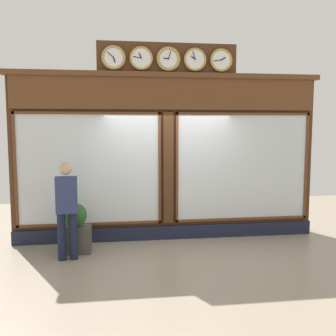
% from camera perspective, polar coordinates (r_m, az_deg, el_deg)
% --- Properties ---
extents(ground_plane, '(14.00, 14.00, 0.00)m').
position_cam_1_polar(ground_plane, '(5.40, 4.33, -18.88)').
color(ground_plane, gray).
extents(shop_facade, '(6.22, 0.42, 3.91)m').
position_cam_1_polar(shop_facade, '(7.79, -0.13, 1.96)').
color(shop_facade, '#4C2B16').
rests_on(shop_facade, ground_plane).
extents(pedestrian, '(0.38, 0.25, 1.69)m').
position_cam_1_polar(pedestrian, '(6.79, -14.78, -5.54)').
color(pedestrian, '#191E38').
rests_on(pedestrian, ground_plane).
extents(planter_box, '(0.56, 0.36, 0.48)m').
position_cam_1_polar(planter_box, '(7.29, -13.55, -10.27)').
color(planter_box, '#4C4742').
rests_on(planter_box, ground_plane).
extents(planter_shrub, '(0.43, 0.43, 0.43)m').
position_cam_1_polar(planter_shrub, '(7.18, -13.64, -6.78)').
color(planter_shrub, '#285623').
rests_on(planter_shrub, planter_box).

